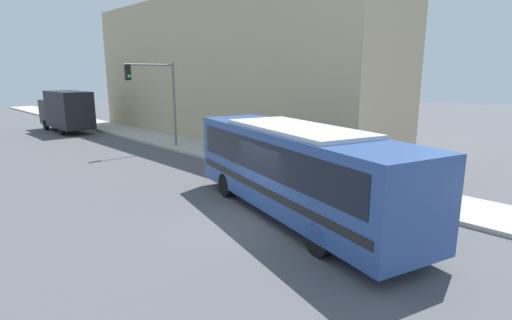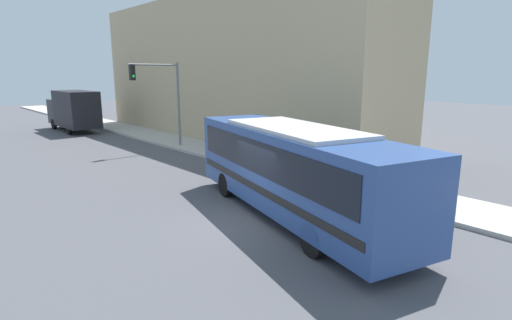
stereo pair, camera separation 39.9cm
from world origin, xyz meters
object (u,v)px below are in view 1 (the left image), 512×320
object	(u,v)px
pedestrian_near_corner	(217,134)
city_bus	(296,165)
delivery_truck	(66,110)
traffic_light_pole	(158,90)
parking_meter	(214,141)
fire_hydrant	(292,166)

from	to	relation	value
pedestrian_near_corner	city_bus	bearing A→B (deg)	-115.38
delivery_truck	pedestrian_near_corner	xyz separation A→B (m)	(4.04, -14.96, -0.74)
traffic_light_pole	pedestrian_near_corner	distance (m)	4.50
city_bus	parking_meter	size ratio (longest dim) A/B	8.76
fire_hydrant	traffic_light_pole	xyz separation A→B (m)	(-0.98, 10.27, 3.21)
fire_hydrant	traffic_light_pole	size ratio (longest dim) A/B	0.15
city_bus	traffic_light_pole	world-z (taller)	traffic_light_pole
delivery_truck	traffic_light_pole	bearing A→B (deg)	-83.00
parking_meter	traffic_light_pole	bearing A→B (deg)	102.89
parking_meter	pedestrian_near_corner	distance (m)	2.30
traffic_light_pole	delivery_truck	bearing A→B (deg)	97.00
fire_hydrant	traffic_light_pole	bearing A→B (deg)	95.44
fire_hydrant	parking_meter	size ratio (longest dim) A/B	0.65
parking_meter	pedestrian_near_corner	xyz separation A→B (m)	(1.54, 1.70, 0.07)
city_bus	parking_meter	xyz separation A→B (m)	(3.77, 9.48, -0.79)
fire_hydrant	pedestrian_near_corner	distance (m)	7.87
pedestrian_near_corner	parking_meter	bearing A→B (deg)	-132.15
city_bus	fire_hydrant	bearing A→B (deg)	57.53
delivery_truck	traffic_light_pole	world-z (taller)	traffic_light_pole
fire_hydrant	traffic_light_pole	world-z (taller)	traffic_light_pole
delivery_truck	traffic_light_pole	size ratio (longest dim) A/B	1.33
city_bus	fire_hydrant	xyz separation A→B (m)	(3.77, 3.48, -1.22)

